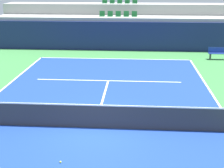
% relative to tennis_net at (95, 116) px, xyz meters
% --- Properties ---
extents(ground_plane, '(80.00, 80.00, 0.00)m').
position_rel_tennis_net_xyz_m(ground_plane, '(0.00, 0.00, -0.51)').
color(ground_plane, '#387A3D').
extents(court_surface, '(11.00, 24.00, 0.01)m').
position_rel_tennis_net_xyz_m(court_surface, '(0.00, 0.00, -0.50)').
color(court_surface, navy).
rests_on(court_surface, ground_plane).
extents(baseline_far, '(11.00, 0.10, 0.00)m').
position_rel_tennis_net_xyz_m(baseline_far, '(0.00, 11.95, -0.50)').
color(baseline_far, white).
rests_on(baseline_far, court_surface).
extents(service_line_far, '(8.26, 0.10, 0.00)m').
position_rel_tennis_net_xyz_m(service_line_far, '(0.00, 6.40, -0.50)').
color(service_line_far, white).
rests_on(service_line_far, court_surface).
extents(centre_service_line, '(0.10, 6.40, 0.00)m').
position_rel_tennis_net_xyz_m(centre_service_line, '(0.00, 3.20, -0.50)').
color(centre_service_line, white).
rests_on(centre_service_line, court_surface).
extents(back_wall, '(20.46, 0.30, 2.31)m').
position_rel_tennis_net_xyz_m(back_wall, '(0.00, 15.09, 0.64)').
color(back_wall, navy).
rests_on(back_wall, ground_plane).
extents(stands_tier_lower, '(20.46, 2.40, 2.57)m').
position_rel_tennis_net_xyz_m(stands_tier_lower, '(0.00, 16.44, 0.78)').
color(stands_tier_lower, '#9E9E99').
rests_on(stands_tier_lower, ground_plane).
extents(stands_tier_upper, '(20.46, 2.40, 3.47)m').
position_rel_tennis_net_xyz_m(stands_tier_upper, '(0.00, 18.84, 1.23)').
color(stands_tier_upper, '#9E9E99').
rests_on(stands_tier_upper, ground_plane).
extents(seating_row_lower, '(3.14, 0.44, 0.44)m').
position_rel_tennis_net_xyz_m(seating_row_lower, '(-0.00, 16.53, 2.19)').
color(seating_row_lower, '#1E6633').
rests_on(seating_row_lower, stands_tier_lower).
extents(seating_row_upper, '(3.14, 0.44, 0.44)m').
position_rel_tennis_net_xyz_m(seating_row_upper, '(-0.00, 18.93, 3.09)').
color(seating_row_upper, '#1E6633').
rests_on(seating_row_upper, stands_tier_upper).
extents(tennis_net, '(11.08, 0.08, 1.07)m').
position_rel_tennis_net_xyz_m(tennis_net, '(0.00, 0.00, 0.00)').
color(tennis_net, black).
rests_on(tennis_net, court_surface).
extents(player_bench, '(1.50, 0.40, 0.85)m').
position_rel_tennis_net_xyz_m(player_bench, '(7.52, 12.39, -0.00)').
color(player_bench, navy).
rests_on(player_bench, ground_plane).
extents(tennis_ball_2, '(0.07, 0.07, 0.07)m').
position_rel_tennis_net_xyz_m(tennis_ball_2, '(-0.77, -2.71, -0.47)').
color(tennis_ball_2, '#CCE033').
rests_on(tennis_ball_2, court_surface).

